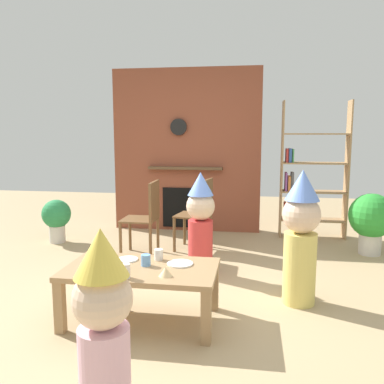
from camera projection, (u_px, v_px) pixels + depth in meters
ground_plane at (169, 298)px, 3.60m from camera, size 12.00×12.00×0.00m
brick_fireplace_feature at (187, 151)px, 6.00m from camera, size 2.20×0.28×2.40m
bookshelf at (308, 177)px, 5.59m from camera, size 0.90×0.28×1.90m
coffee_table at (141, 275)px, 3.11m from camera, size 1.17×0.65×0.44m
paper_cup_near_left at (89, 263)px, 3.04m from camera, size 0.07×0.07×0.09m
paper_cup_near_right at (126, 271)px, 2.86m from camera, size 0.06×0.06×0.11m
paper_cup_center at (146, 260)px, 3.13m from camera, size 0.07×0.07×0.09m
paper_cup_far_left at (159, 255)px, 3.27m from camera, size 0.07×0.07×0.09m
paper_plate_front at (180, 264)px, 3.17m from camera, size 0.21×0.21×0.01m
paper_plate_rear at (128, 259)px, 3.27m from camera, size 0.17×0.17×0.01m
birthday_cake_slice at (165, 272)px, 2.90m from camera, size 0.10×0.10×0.07m
table_fork at (97, 257)px, 3.33m from camera, size 0.14×0.08×0.01m
child_with_cone_hat at (103, 329)px, 1.89m from camera, size 0.29×0.29×1.04m
child_in_pink at (301, 234)px, 3.41m from camera, size 0.32×0.32×1.16m
child_by_the_chairs at (200, 221)px, 4.14m from camera, size 0.30×0.30×1.07m
dining_chair_left at (147, 214)px, 4.77m from camera, size 0.40×0.40×0.90m
dining_chair_middle at (200, 210)px, 4.99m from camera, size 0.47×0.47×0.90m
potted_plant_tall at (371, 218)px, 4.83m from camera, size 0.54×0.54×0.75m
potted_plant_short at (56, 217)px, 5.37m from camera, size 0.38×0.38×0.58m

